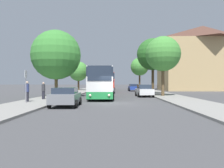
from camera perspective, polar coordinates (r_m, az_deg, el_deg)
ground_plane at (r=19.95m, az=0.35°, el=-5.00°), size 300.00×300.00×0.00m
sidewalk_left at (r=21.20m, az=-18.99°, el=-4.50°), size 4.00×120.00×0.15m
sidewalk_right at (r=21.07m, az=19.82°, el=-4.54°), size 4.00×120.00×0.15m
building_right_background at (r=55.47m, az=22.63°, el=6.28°), size 18.93×12.18×15.06m
bus_front at (r=25.99m, az=-2.77°, el=0.41°), size 3.08×10.78×3.52m
bus_middle at (r=40.82m, az=-1.31°, el=0.44°), size 3.01×12.18×3.51m
bus_rear at (r=54.78m, az=-0.86°, el=0.34°), size 2.78×10.33×3.28m
parked_car_left_curb at (r=17.54m, az=-12.01°, el=-3.22°), size 2.25×4.03×1.48m
parked_car_right_near at (r=28.89m, az=8.41°, el=-1.69°), size 2.17×4.05×1.58m
parked_car_right_far at (r=46.64m, az=5.61°, el=-0.88°), size 2.20×4.59×1.51m
bus_stop_sign at (r=20.01m, az=-21.58°, el=0.35°), size 0.08×0.45×2.80m
pedestrian_waiting_near at (r=21.13m, az=-21.30°, el=-1.78°), size 0.36×0.36×1.84m
pedestrian_waiting_far at (r=23.69m, az=-17.48°, el=-1.65°), size 0.36×0.36×1.75m
tree_left_near at (r=49.10m, az=-8.75°, el=3.29°), size 4.33×4.33×6.34m
tree_left_far at (r=28.39m, az=-14.40°, el=7.35°), size 6.17×6.17×8.25m
tree_right_near at (r=29.17m, az=13.15°, el=7.63°), size 4.51×4.51×7.67m
tree_right_mid at (r=34.63m, az=10.62°, el=7.59°), size 4.93×4.93×8.53m
tree_right_far at (r=51.75m, az=7.23°, el=4.49°), size 4.21×4.21×7.50m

